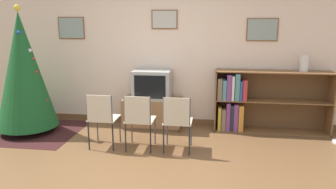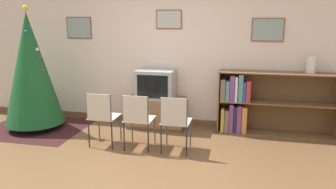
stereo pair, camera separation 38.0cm
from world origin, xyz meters
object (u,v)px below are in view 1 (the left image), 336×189
(television, at_px, (152,84))
(folding_chair_right, at_px, (177,120))
(folding_chair_center, at_px, (139,119))
(vase, at_px, (304,63))
(christmas_tree, at_px, (23,71))
(tv_console, at_px, (153,113))
(bookshelf, at_px, (250,102))
(folding_chair_left, at_px, (102,117))

(television, height_order, folding_chair_right, television)
(folding_chair_right, bearing_deg, folding_chair_center, 180.00)
(folding_chair_center, distance_m, vase, 2.81)
(christmas_tree, distance_m, television, 2.10)
(television, bearing_deg, christmas_tree, -165.48)
(tv_console, relative_size, bookshelf, 0.53)
(christmas_tree, bearing_deg, bookshelf, 9.16)
(folding_chair_left, height_order, bookshelf, bookshelf)
(christmas_tree, height_order, vase, christmas_tree)
(bookshelf, relative_size, vase, 7.28)
(folding_chair_right, xyz_separation_m, bookshelf, (1.11, 1.11, 0.02))
(television, relative_size, bookshelf, 0.34)
(christmas_tree, xyz_separation_m, tv_console, (2.02, 0.53, -0.77))
(bookshelf, xyz_separation_m, vase, (0.81, 0.04, 0.66))
(christmas_tree, relative_size, television, 3.25)
(christmas_tree, bearing_deg, folding_chair_center, -14.29)
(christmas_tree, height_order, television, christmas_tree)
(folding_chair_right, bearing_deg, vase, 30.78)
(folding_chair_right, bearing_deg, tv_console, 117.72)
(christmas_tree, relative_size, folding_chair_left, 2.52)
(folding_chair_left, bearing_deg, folding_chair_center, 0.00)
(vase, bearing_deg, television, -177.48)
(television, relative_size, folding_chair_left, 0.78)
(folding_chair_right, xyz_separation_m, vase, (1.92, 1.15, 0.69))
(television, bearing_deg, folding_chair_center, -90.00)
(television, bearing_deg, bookshelf, 2.41)
(folding_chair_center, bearing_deg, christmas_tree, 165.71)
(folding_chair_left, bearing_deg, vase, 20.80)
(television, distance_m, bookshelf, 1.68)
(television, relative_size, folding_chair_right, 0.78)
(tv_console, relative_size, vase, 3.88)
(tv_console, bearing_deg, television, -90.00)
(christmas_tree, height_order, bookshelf, christmas_tree)
(television, bearing_deg, vase, 2.52)
(folding_chair_center, xyz_separation_m, bookshelf, (1.65, 1.11, 0.02))
(vase, bearing_deg, christmas_tree, -171.99)
(tv_console, bearing_deg, folding_chair_right, -62.28)
(christmas_tree, relative_size, tv_console, 2.07)
(television, bearing_deg, tv_console, 90.00)
(tv_console, xyz_separation_m, vase, (2.47, 0.11, 0.90))
(folding_chair_right, distance_m, bookshelf, 1.57)
(tv_console, distance_m, vase, 2.63)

